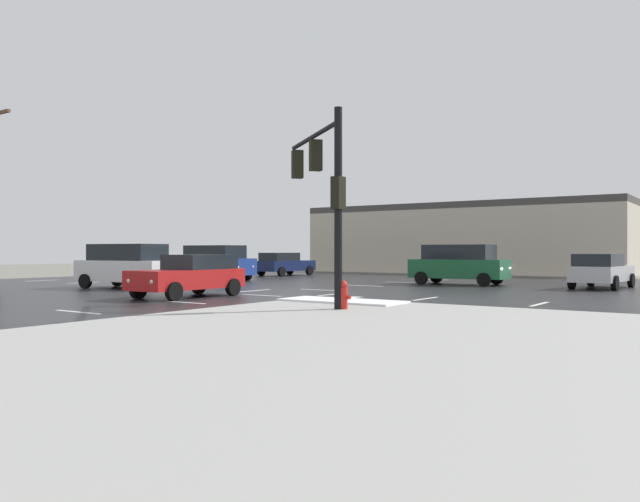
{
  "coord_description": "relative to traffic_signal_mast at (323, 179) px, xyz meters",
  "views": [
    {
      "loc": [
        15.64,
        -20.76,
        1.76
      ],
      "look_at": [
        -1.54,
        4.33,
        1.73
      ],
      "focal_mm": 35.39,
      "sensor_mm": 36.0,
      "label": 1
    }
  ],
  "objects": [
    {
      "name": "sidewalk_corner",
      "position": [
        6.79,
        -6.65,
        -3.8
      ],
      "size": [
        18.0,
        18.0,
        0.14
      ],
      "primitive_type": "cube",
      "color": "#9E9E99",
      "rests_on": "ground_plane"
    },
    {
      "name": "sedan_red",
      "position": [
        -6.83,
        1.25,
        -3.02
      ],
      "size": [
        2.11,
        4.57,
        1.58
      ],
      "rotation": [
        0.0,
        0.0,
        -1.55
      ],
      "color": "#B21919",
      "rests_on": "road_asphalt"
    },
    {
      "name": "sedan_navy",
      "position": [
        -16.2,
        19.08,
        -3.02
      ],
      "size": [
        2.16,
        4.59,
        1.58
      ],
      "rotation": [
        0.0,
        0.0,
        1.53
      ],
      "color": "#141E47",
      "rests_on": "road_asphalt"
    },
    {
      "name": "suv_white",
      "position": [
        -13.19,
        3.43,
        -2.78
      ],
      "size": [
        4.99,
        2.58,
        2.03
      ],
      "rotation": [
        0.0,
        0.0,
        0.11
      ],
      "color": "white",
      "rests_on": "road_asphalt"
    },
    {
      "name": "traffic_signal_mast",
      "position": [
        0.0,
        0.0,
        0.0
      ],
      "size": [
        3.86,
        3.12,
        5.56
      ],
      "rotation": [
        0.0,
        0.0,
        2.48
      ],
      "color": "black",
      "rests_on": "sidewalk_corner"
    },
    {
      "name": "road_asphalt",
      "position": [
        -5.21,
        5.35,
        -3.86
      ],
      "size": [
        44.0,
        44.0,
        0.02
      ],
      "primitive_type": "cube",
      "color": "#232326",
      "rests_on": "ground_plane"
    },
    {
      "name": "sedan_silver",
      "position": [
        4.78,
        15.56,
        -3.02
      ],
      "size": [
        2.26,
        4.63,
        1.58
      ],
      "rotation": [
        0.0,
        0.0,
        1.5
      ],
      "color": "#B7BABF",
      "rests_on": "road_asphalt"
    },
    {
      "name": "fire_hydrant",
      "position": [
        1.13,
        -0.71,
        -3.33
      ],
      "size": [
        0.48,
        0.26,
        0.79
      ],
      "color": "red",
      "rests_on": "sidewalk_corner"
    },
    {
      "name": "suv_blue",
      "position": [
        -15.34,
        11.37,
        -2.78
      ],
      "size": [
        4.85,
        2.2,
        2.03
      ],
      "rotation": [
        0.0,
        0.0,
        -0.01
      ],
      "color": "navy",
      "rests_on": "road_asphalt"
    },
    {
      "name": "strip_building_background",
      "position": [
        -8.47,
        32.75,
        -1.17
      ],
      "size": [
        24.78,
        8.0,
        5.4
      ],
      "color": "#BCB29E",
      "rests_on": "ground_plane"
    },
    {
      "name": "ground_plane",
      "position": [
        -5.21,
        5.35,
        -3.87
      ],
      "size": [
        120.0,
        120.0,
        0.0
      ],
      "primitive_type": "plane",
      "color": "slate"
    },
    {
      "name": "snow_strip_curbside",
      "position": [
        -0.21,
        1.35,
        -3.7
      ],
      "size": [
        4.0,
        1.6,
        0.06
      ],
      "primitive_type": "cube",
      "color": "white",
      "rests_on": "sidewalk_corner"
    },
    {
      "name": "suv_green",
      "position": [
        -1.85,
        15.03,
        -2.78
      ],
      "size": [
        4.87,
        2.24,
        2.03
      ],
      "rotation": [
        0.0,
        0.0,
        0.02
      ],
      "color": "#195933",
      "rests_on": "road_asphalt"
    },
    {
      "name": "lane_markings",
      "position": [
        -4.01,
        3.97,
        -3.85
      ],
      "size": [
        36.15,
        36.15,
        0.01
      ],
      "color": "silver",
      "rests_on": "road_asphalt"
    }
  ]
}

